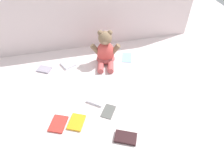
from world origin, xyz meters
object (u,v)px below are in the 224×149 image
Objects in this scene: book_case_0 at (127,57)px; book_case_6 at (97,99)px; book_case_1 at (126,138)px; book_case_2 at (44,69)px; book_case_4 at (108,111)px; teddy_bear at (105,52)px; book_case_5 at (68,64)px; book_case_7 at (58,124)px; book_case_3 at (77,122)px.

book_case_6 is (-0.32, -0.39, 0.01)m from book_case_0.
book_case_2 is at bearing 57.25° from book_case_1.
book_case_4 is at bearing -116.63° from book_case_6.
book_case_0 is at bearing 7.87° from book_case_1.
teddy_bear reaches higher than book_case_0.
book_case_2 is 1.05× the size of book_case_5.
book_case_6 reaches higher than book_case_7.
book_case_6 reaches higher than book_case_2.
book_case_4 is at bearing -87.47° from teddy_bear.
book_case_1 is 0.77m from book_case_5.
book_case_2 reaches higher than book_case_4.
book_case_5 is at bearing 15.70° from book_case_0.
teddy_bear is 2.87× the size of book_case_5.
teddy_bear is 2.53× the size of book_case_3.
book_case_7 is at bearing 60.16° from book_case_0.
teddy_bear is 2.24× the size of book_case_0.
book_case_7 is at bearing 88.31° from book_case_1.
teddy_bear reaches higher than book_case_5.
book_case_5 is at bearing 115.22° from book_case_3.
book_case_3 reaches higher than book_case_4.
book_case_1 is 1.12× the size of book_case_6.
teddy_bear is at bearing 23.44° from book_case_0.
book_case_5 is (-0.01, 0.56, 0.00)m from book_case_3.
book_case_7 is (-0.26, -0.13, -0.00)m from book_case_6.
book_case_0 is 1.17× the size of book_case_4.
book_case_5 is at bearing 57.59° from book_case_6.
book_case_0 is 0.78m from book_case_7.
book_case_2 is at bearing -169.36° from teddy_bear.
book_case_0 is 0.72m from book_case_3.
teddy_bear is at bearing 22.04° from book_case_1.
book_case_2 is 0.53m from book_case_7.
book_case_1 is 1.19× the size of book_case_2.
teddy_bear is 0.31m from book_case_5.
book_case_1 is at bearing -124.12° from book_case_6.
book_case_3 is (-0.29, -0.52, -0.10)m from teddy_bear.
book_case_6 reaches higher than book_case_3.
book_case_0 is 1.15× the size of book_case_6.
book_case_6 is (0.16, -0.41, -0.00)m from book_case_5.
book_case_5 is (-0.27, 0.73, 0.00)m from book_case_1.
teddy_bear is 0.41m from book_case_6.
book_case_6 is at bearing 50.41° from book_case_7.
book_case_6 is (-0.14, -0.38, -0.10)m from teddy_bear.
book_case_0 is at bearing 65.39° from book_case_7.
book_case_5 is 0.85× the size of book_case_7.
teddy_bear is 0.70m from book_case_1.
book_case_6 is (-0.05, 0.11, 0.00)m from book_case_4.
book_case_1 is 1.14× the size of book_case_4.
book_case_3 is at bearing 15.63° from book_case_7.
book_case_1 is at bearing 175.45° from book_case_5.
book_case_0 is (0.18, 0.02, -0.10)m from teddy_bear.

